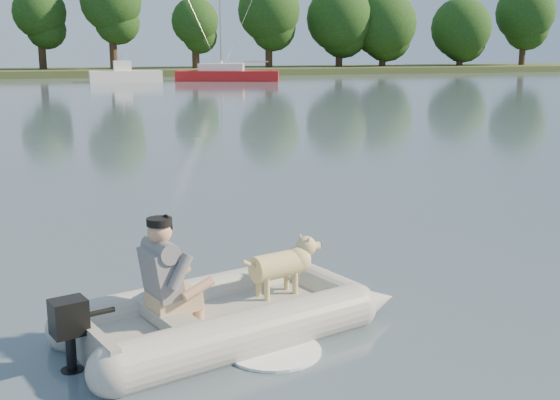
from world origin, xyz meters
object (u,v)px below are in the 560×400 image
object	(u,v)px
man	(163,269)
dog	(277,270)
sailboat	(227,75)
dinghy	(228,276)
motorboat	(125,68)

from	to	relation	value
man	dog	xyz separation A→B (m)	(1.17, 0.35, -0.23)
man	sailboat	distance (m)	49.23
dinghy	dog	xyz separation A→B (m)	(0.55, 0.21, -0.06)
man	motorboat	bearing A→B (deg)	67.94
dog	sailboat	world-z (taller)	sailboat
motorboat	sailboat	distance (m)	7.68
dinghy	man	distance (m)	0.66
dog	motorboat	bearing A→B (deg)	69.29
sailboat	dog	bearing A→B (deg)	-83.51
dinghy	dog	size ratio (longest dim) A/B	5.22
dog	motorboat	world-z (taller)	motorboat
man	dog	distance (m)	1.24
sailboat	motorboat	bearing A→B (deg)	-165.62
sailboat	dinghy	bearing A→B (deg)	-84.08
man	sailboat	bearing A→B (deg)	58.99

